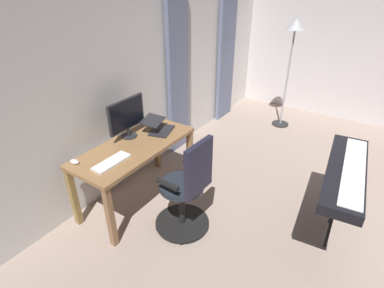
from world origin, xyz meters
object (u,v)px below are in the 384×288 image
(computer_keyboard, at_px, (112,162))
(piano_keyboard, at_px, (346,173))
(desk, at_px, (135,153))
(floor_lamp, at_px, (293,44))
(computer_monitor, at_px, (127,116))
(computer_mouse, at_px, (75,162))
(laptop, at_px, (158,127))
(office_chair, at_px, (187,191))

(computer_keyboard, relative_size, piano_keyboard, 0.30)
(desk, bearing_deg, floor_lamp, 166.53)
(piano_keyboard, xyz_separation_m, floor_lamp, (-2.22, -1.28, 0.61))
(computer_monitor, relative_size, computer_mouse, 5.00)
(piano_keyboard, bearing_deg, laptop, -88.86)
(piano_keyboard, bearing_deg, computer_keyboard, -67.54)
(office_chair, height_order, laptop, office_chair)
(office_chair, relative_size, computer_keyboard, 2.69)
(office_chair, relative_size, piano_keyboard, 0.81)
(laptop, distance_m, floor_lamp, 2.62)
(desk, bearing_deg, piano_keyboard, 107.96)
(piano_keyboard, bearing_deg, floor_lamp, -155.89)
(computer_keyboard, distance_m, floor_lamp, 3.36)
(computer_monitor, distance_m, piano_keyboard, 2.22)
(office_chair, height_order, piano_keyboard, office_chair)
(desk, distance_m, computer_keyboard, 0.41)
(desk, height_order, office_chair, office_chair)
(piano_keyboard, height_order, floor_lamp, floor_lamp)
(computer_mouse, distance_m, floor_lamp, 3.61)
(piano_keyboard, relative_size, floor_lamp, 0.75)
(laptop, distance_m, computer_mouse, 1.01)
(desk, height_order, computer_keyboard, computer_keyboard)
(laptop, distance_m, piano_keyboard, 1.97)
(computer_monitor, bearing_deg, computer_mouse, -3.45)
(floor_lamp, bearing_deg, office_chair, 0.95)
(office_chair, xyz_separation_m, computer_monitor, (-0.19, -0.92, 0.49))
(desk, relative_size, floor_lamp, 0.80)
(laptop, bearing_deg, computer_keyboard, -12.88)
(desk, height_order, computer_mouse, computer_mouse)
(office_chair, relative_size, computer_mouse, 10.53)
(computer_keyboard, xyz_separation_m, computer_mouse, (0.20, -0.29, 0.01))
(desk, height_order, laptop, laptop)
(computer_monitor, bearing_deg, computer_keyboard, 27.06)
(office_chair, bearing_deg, floor_lamp, 3.35)
(desk, height_order, floor_lamp, floor_lamp)
(computer_monitor, height_order, computer_keyboard, computer_monitor)
(floor_lamp, bearing_deg, piano_keyboard, 29.91)
(office_chair, xyz_separation_m, laptop, (-0.48, -0.73, 0.29))
(floor_lamp, bearing_deg, laptop, -15.40)
(laptop, bearing_deg, computer_monitor, -51.21)
(office_chair, distance_m, piano_keyboard, 1.45)
(computer_mouse, height_order, piano_keyboard, piano_keyboard)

